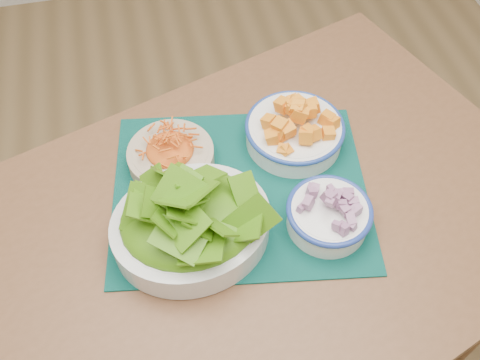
# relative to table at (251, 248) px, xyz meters

# --- Properties ---
(table) EXTENTS (1.34, 1.10, 0.75)m
(table) POSITION_rel_table_xyz_m (0.00, 0.00, 0.00)
(table) COLOR brown
(table) RESTS_ON ground
(placemat) EXTENTS (0.55, 0.48, 0.00)m
(placemat) POSITION_rel_table_xyz_m (-0.01, 0.07, 0.11)
(placemat) COLOR #022C28
(placemat) RESTS_ON table
(carrot_bowl) EXTENTS (0.18, 0.18, 0.07)m
(carrot_bowl) POSITION_rel_table_xyz_m (-0.12, 0.17, 0.14)
(carrot_bowl) COLOR #BCA98B
(carrot_bowl) RESTS_ON placemat
(squash_bowl) EXTENTS (0.21, 0.21, 0.10)m
(squash_bowl) POSITION_rel_table_xyz_m (0.13, 0.17, 0.15)
(squash_bowl) COLOR white
(squash_bowl) RESTS_ON placemat
(lettuce_bowl) EXTENTS (0.31, 0.28, 0.14)m
(lettuce_bowl) POSITION_rel_table_xyz_m (-0.11, -0.01, 0.17)
(lettuce_bowl) COLOR silver
(lettuce_bowl) RESTS_ON placemat
(onion_bowl) EXTENTS (0.16, 0.16, 0.08)m
(onion_bowl) POSITION_rel_table_xyz_m (0.13, -0.04, 0.14)
(onion_bowl) COLOR white
(onion_bowl) RESTS_ON placemat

